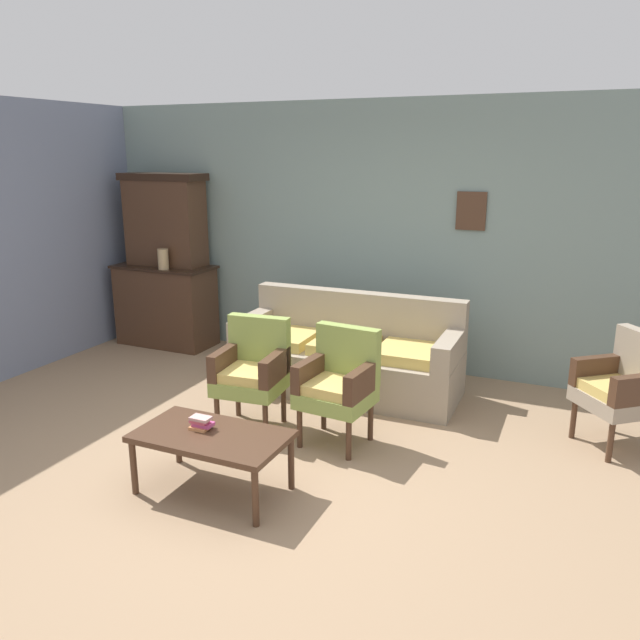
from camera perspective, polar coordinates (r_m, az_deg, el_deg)
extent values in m
plane|color=#997A5B|center=(4.63, -5.63, -13.49)|extent=(7.68, 7.68, 0.00)
cube|color=gray|center=(6.53, 5.61, 7.50)|extent=(6.40, 0.06, 2.70)
cube|color=#472D1E|center=(6.22, 13.53, 9.57)|extent=(0.28, 0.02, 0.36)
cube|color=#472D1E|center=(7.54, -13.74, 1.21)|extent=(1.10, 0.52, 0.90)
cube|color=black|center=(7.44, -13.96, 4.68)|extent=(1.16, 0.55, 0.03)
cube|color=#472D1E|center=(7.43, -13.82, 8.50)|extent=(0.90, 0.36, 0.95)
cube|color=black|center=(7.40, -14.08, 12.46)|extent=(0.99, 0.38, 0.08)
cylinder|color=tan|center=(7.19, -14.01, 5.37)|extent=(0.12, 0.12, 0.23)
cube|color=gray|center=(5.93, 2.35, -4.58)|extent=(2.10, 0.84, 0.42)
cube|color=gray|center=(6.08, 3.47, 0.35)|extent=(2.09, 0.20, 0.48)
cube|color=gray|center=(5.58, 11.68, -2.61)|extent=(0.17, 0.80, 0.24)
cube|color=gray|center=(6.22, -5.93, -0.52)|extent=(0.17, 0.80, 0.24)
cube|color=tan|center=(5.63, 8.10, -3.01)|extent=(0.56, 0.57, 0.10)
cube|color=tan|center=(5.81, 2.24, -2.29)|extent=(0.56, 0.57, 0.10)
cube|color=tan|center=(6.05, -3.21, -1.60)|extent=(0.56, 0.57, 0.10)
cube|color=#849947|center=(5.15, -6.33, -5.79)|extent=(0.56, 0.53, 0.12)
cube|color=tan|center=(5.10, -6.45, -4.92)|extent=(0.48, 0.45, 0.10)
cube|color=#849947|center=(5.23, -5.50, -2.08)|extent=(0.53, 0.15, 0.46)
cube|color=#472D1E|center=(5.01, -4.09, -4.28)|extent=(0.13, 0.49, 0.22)
cube|color=#472D1E|center=(5.18, -8.59, -3.72)|extent=(0.13, 0.49, 0.22)
cylinder|color=#472D1E|center=(4.99, -4.96, -9.18)|extent=(0.04, 0.04, 0.32)
cylinder|color=#472D1E|center=(5.16, -9.29, -8.48)|extent=(0.04, 0.04, 0.32)
cylinder|color=#472D1E|center=(5.31, -3.32, -7.59)|extent=(0.04, 0.04, 0.32)
cylinder|color=#472D1E|center=(5.47, -7.43, -7.00)|extent=(0.04, 0.04, 0.32)
cube|color=#849947|center=(4.85, 1.43, -7.05)|extent=(0.56, 0.53, 0.12)
cube|color=tan|center=(4.80, 1.33, -6.13)|extent=(0.48, 0.45, 0.10)
cube|color=#849947|center=(4.92, 2.55, -3.14)|extent=(0.53, 0.15, 0.46)
cube|color=#472D1E|center=(4.70, 3.83, -5.61)|extent=(0.12, 0.49, 0.22)
cube|color=#472D1E|center=(4.89, -0.84, -4.73)|extent=(0.12, 0.49, 0.22)
cylinder|color=#472D1E|center=(4.70, 2.61, -10.77)|extent=(0.04, 0.04, 0.32)
cylinder|color=#472D1E|center=(4.88, -1.85, -9.72)|extent=(0.04, 0.04, 0.32)
cylinder|color=#472D1E|center=(5.01, 4.60, -9.09)|extent=(0.04, 0.04, 0.32)
cylinder|color=#472D1E|center=(5.18, 0.34, -8.18)|extent=(0.04, 0.04, 0.32)
cube|color=gray|center=(5.30, 25.21, -6.59)|extent=(0.70, 0.71, 0.12)
cube|color=tan|center=(5.26, 25.15, -5.71)|extent=(0.60, 0.60, 0.10)
cube|color=#472D1E|center=(5.09, 27.01, -5.64)|extent=(0.42, 0.37, 0.22)
cube|color=#472D1E|center=(5.40, 23.92, -4.13)|extent=(0.42, 0.37, 0.22)
cylinder|color=#472D1E|center=(5.12, 24.81, -9.98)|extent=(0.04, 0.04, 0.32)
cylinder|color=#472D1E|center=(5.41, 21.96, -8.30)|extent=(0.04, 0.04, 0.32)
cylinder|color=#472D1E|center=(5.64, 25.07, -7.68)|extent=(0.04, 0.04, 0.32)
cube|color=#472D1E|center=(4.25, -9.79, -10.32)|extent=(1.00, 0.56, 0.04)
cylinder|color=#472D1E|center=(4.76, -12.74, -10.37)|extent=(0.04, 0.04, 0.38)
cylinder|color=#472D1E|center=(4.32, -2.63, -12.79)|extent=(0.04, 0.04, 0.38)
cylinder|color=#472D1E|center=(4.43, -16.51, -12.67)|extent=(0.04, 0.04, 0.38)
cylinder|color=#472D1E|center=(3.95, -5.87, -15.72)|extent=(0.04, 0.04, 0.38)
cube|color=#D78B53|center=(4.31, -10.85, -9.57)|extent=(0.12, 0.08, 0.02)
cube|color=#C34888|center=(4.31, -10.52, -9.25)|extent=(0.13, 0.09, 0.02)
cube|color=#D55670|center=(4.30, -10.85, -8.94)|extent=(0.12, 0.07, 0.03)
cube|color=#CE9A94|center=(4.27, -10.74, -8.73)|extent=(0.13, 0.09, 0.02)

